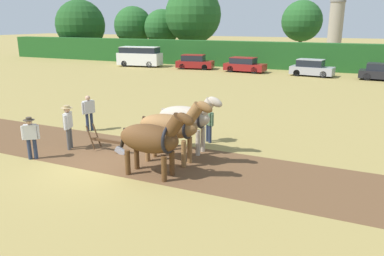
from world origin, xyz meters
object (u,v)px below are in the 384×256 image
Objects in this scene: draft_horse_trail_left at (187,118)px; farmer_onlooker_left at (31,135)px; tree_far_left at (81,25)px; farmer_at_plow at (68,123)px; parked_car_center at (312,68)px; tree_center_right at (302,21)px; tree_center_left at (162,27)px; tree_center at (193,15)px; draft_horse_lead_left at (152,138)px; plow at (111,144)px; farmer_onlooker_right at (89,110)px; parked_car_center_left at (244,65)px; tree_left at (133,26)px; parked_car_left at (195,62)px; farmer_beside_team at (209,122)px; draft_horse_lead_right at (171,126)px; parked_car_center_right at (382,72)px; parked_van at (140,56)px.

farmer_onlooker_left is at bearing -146.98° from draft_horse_trail_left.
tree_far_left is 4.51× the size of farmer_at_plow.
parked_car_center is (34.75, -8.93, -3.79)m from tree_far_left.
tree_center_right is 35.88m from draft_horse_trail_left.
tree_center_right is 2.68× the size of draft_horse_trail_left.
tree_center_left is 40.00m from farmer_at_plow.
tree_center reaches higher than draft_horse_lead_left.
tree_center_left is at bearing 115.86° from plow.
tree_center reaches higher than farmer_onlooker_right.
draft_horse_lead_left is at bearing -75.77° from parked_car_center_left.
tree_left is (8.01, 1.95, -0.13)m from tree_far_left.
parked_car_left is at bearing 154.80° from farmer_onlooker_left.
tree_left is 1.07× the size of tree_center_left.
farmer_onlooker_right is (-5.81, -0.67, 0.10)m from farmer_beside_team.
tree_left is at bearing 121.67° from plow.
draft_horse_lead_right is 0.75× the size of parked_car_center_right.
farmer_beside_team is 0.36× the size of parked_car_center_left.
parked_car_left is (22.34, -8.35, -3.80)m from tree_far_left.
tree_far_left is 48.93m from draft_horse_lead_left.
parked_car_center is 1.03× the size of parked_car_center_right.
tree_left is 45.54m from draft_horse_lead_left.
tree_left is 4.93m from tree_center_left.
draft_horse_lead_right is 26.71m from parked_car_center_right.
tree_center is 5.29× the size of farmer_at_plow.
tree_center_left is 1.59× the size of parked_car_left.
tree_far_left is 4.84× the size of farmer_onlooker_right.
parked_car_left is (14.33, -10.31, -3.67)m from tree_left.
parked_car_left is (6.74, 0.39, -0.41)m from parked_van.
tree_left reaches higher than tree_center_left.
tree_center reaches higher than parked_car_center_left.
tree_far_left is 47.00m from draft_horse_trail_left.
draft_horse_lead_right is 0.71× the size of parked_car_left.
tree_center is 5.55× the size of plow.
tree_center is at bearing 63.40° from farmer_beside_team.
tree_center_right reaches higher than draft_horse_trail_left.
parked_van is at bearing -176.35° from parked_car_center_right.
draft_horse_trail_left is 1.59m from farmer_beside_team.
tree_center_right reaches higher than farmer_onlooker_right.
draft_horse_lead_left reaches higher than plow.
tree_center reaches higher than draft_horse_trail_left.
farmer_onlooker_right is (-2.74, 2.12, 0.66)m from plow.
farmer_onlooker_left is at bearing -159.40° from draft_horse_lead_right.
draft_horse_trail_left is (-0.00, 1.34, 0.01)m from draft_horse_lead_right.
tree_far_left is at bearing -175.79° from tree_center_right.
farmer_at_plow is 5.77m from farmer_beside_team.
parked_car_center_right is (12.75, 27.36, -0.23)m from farmer_onlooker_left.
parked_car_left is at bearing -3.48° from parked_van.
parked_car_center_left is at bearing 100.49° from draft_horse_lead_left.
parked_car_center_right is at bearing -21.26° from tree_center_left.
tree_center is at bearing -6.55° from tree_center_left.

